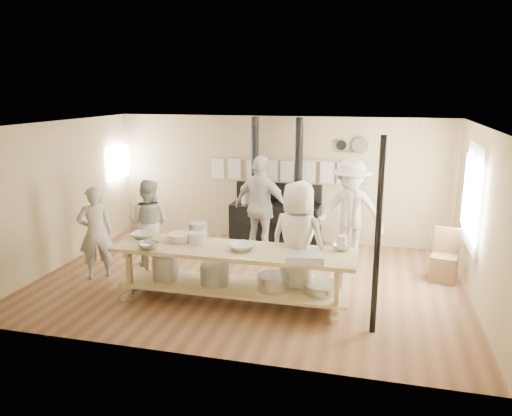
% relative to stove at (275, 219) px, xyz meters
% --- Properties ---
extents(ground, '(7.00, 7.00, 0.00)m').
position_rel_stove_xyz_m(ground, '(0.01, -2.12, -0.52)').
color(ground, brown).
rests_on(ground, ground).
extents(room_shell, '(7.00, 7.00, 7.00)m').
position_rel_stove_xyz_m(room_shell, '(0.01, -2.12, 1.10)').
color(room_shell, tan).
rests_on(room_shell, ground).
extents(window_right, '(0.09, 1.50, 1.65)m').
position_rel_stove_xyz_m(window_right, '(3.48, -1.52, 0.98)').
color(window_right, beige).
rests_on(window_right, ground).
extents(left_opening, '(0.00, 0.90, 0.90)m').
position_rel_stove_xyz_m(left_opening, '(-3.44, -0.12, 1.08)').
color(left_opening, white).
rests_on(left_opening, ground).
extents(stove, '(1.90, 0.75, 2.60)m').
position_rel_stove_xyz_m(stove, '(0.00, 0.00, 0.00)').
color(stove, black).
rests_on(stove, ground).
extents(towel_rail, '(3.00, 0.04, 0.47)m').
position_rel_stove_xyz_m(towel_rail, '(0.01, 0.28, 1.03)').
color(towel_rail, tan).
rests_on(towel_rail, ground).
extents(back_wall_shelf, '(0.63, 0.14, 0.32)m').
position_rel_stove_xyz_m(back_wall_shelf, '(1.47, 0.32, 1.48)').
color(back_wall_shelf, tan).
rests_on(back_wall_shelf, ground).
extents(prep_table, '(3.60, 0.90, 0.85)m').
position_rel_stove_xyz_m(prep_table, '(-0.00, -3.02, -0.00)').
color(prep_table, tan).
rests_on(prep_table, ground).
extents(support_post, '(0.08, 0.08, 2.60)m').
position_rel_stove_xyz_m(support_post, '(2.06, -3.47, 0.78)').
color(support_post, black).
rests_on(support_post, ground).
extents(cook_far_left, '(0.69, 0.66, 1.59)m').
position_rel_stove_xyz_m(cook_far_left, '(-2.53, -2.60, 0.27)').
color(cook_far_left, beige).
rests_on(cook_far_left, ground).
extents(cook_left, '(0.81, 0.65, 1.59)m').
position_rel_stove_xyz_m(cook_left, '(-1.95, -1.82, 0.27)').
color(cook_left, beige).
rests_on(cook_left, ground).
extents(cook_center, '(1.02, 0.80, 1.83)m').
position_rel_stove_xyz_m(cook_center, '(0.90, -2.64, 0.40)').
color(cook_center, beige).
rests_on(cook_center, ground).
extents(cook_right, '(1.23, 0.80, 1.95)m').
position_rel_stove_xyz_m(cook_right, '(-0.09, -0.85, 0.46)').
color(cook_right, beige).
rests_on(cook_right, ground).
extents(cook_by_window, '(1.35, 0.92, 1.92)m').
position_rel_stove_xyz_m(cook_by_window, '(1.55, -0.74, 0.44)').
color(cook_by_window, beige).
rests_on(cook_by_window, ground).
extents(chair, '(0.49, 0.49, 0.88)m').
position_rel_stove_xyz_m(chair, '(3.16, -1.30, -0.26)').
color(chair, brown).
rests_on(chair, ground).
extents(bowl_white_a, '(0.34, 0.34, 0.08)m').
position_rel_stove_xyz_m(bowl_white_a, '(-1.54, -2.84, 0.37)').
color(bowl_white_a, silver).
rests_on(bowl_white_a, prep_table).
extents(bowl_steel_a, '(0.42, 0.42, 0.10)m').
position_rel_stove_xyz_m(bowl_steel_a, '(-1.20, -3.35, 0.38)').
color(bowl_steel_a, silver).
rests_on(bowl_steel_a, prep_table).
extents(bowl_white_b, '(0.53, 0.53, 0.09)m').
position_rel_stove_xyz_m(bowl_white_b, '(0.13, -3.05, 0.38)').
color(bowl_white_b, silver).
rests_on(bowl_white_b, prep_table).
extents(bowl_steel_b, '(0.41, 0.41, 0.09)m').
position_rel_stove_xyz_m(bowl_steel_b, '(1.56, -2.69, 0.38)').
color(bowl_steel_b, silver).
rests_on(bowl_steel_b, prep_table).
extents(roasting_pan, '(0.56, 0.43, 0.11)m').
position_rel_stove_xyz_m(roasting_pan, '(1.11, -3.35, 0.39)').
color(roasting_pan, '#B2B2B7').
rests_on(roasting_pan, prep_table).
extents(mixing_bowl_large, '(0.51, 0.51, 0.13)m').
position_rel_stove_xyz_m(mixing_bowl_large, '(-0.89, -2.87, 0.39)').
color(mixing_bowl_large, silver).
rests_on(mixing_bowl_large, prep_table).
extents(bucket_galv, '(0.35, 0.35, 0.26)m').
position_rel_stove_xyz_m(bucket_galv, '(-0.66, -2.69, 0.46)').
color(bucket_galv, gray).
rests_on(bucket_galv, prep_table).
extents(deep_bowl_enamel, '(0.34, 0.34, 0.17)m').
position_rel_stove_xyz_m(deep_bowl_enamel, '(-0.61, -2.89, 0.41)').
color(deep_bowl_enamel, silver).
rests_on(deep_bowl_enamel, prep_table).
extents(pitcher, '(0.14, 0.14, 0.22)m').
position_rel_stove_xyz_m(pitcher, '(1.56, -2.69, 0.44)').
color(pitcher, silver).
rests_on(pitcher, prep_table).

